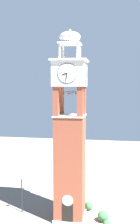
% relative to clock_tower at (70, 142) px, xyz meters
% --- Properties ---
extents(ground, '(80.00, 80.00, 0.00)m').
position_rel_clock_tower_xyz_m(ground, '(-0.00, 0.00, -8.13)').
color(ground, gray).
extents(clock_tower, '(3.50, 3.50, 19.41)m').
position_rel_clock_tower_xyz_m(clock_tower, '(0.00, 0.00, 0.00)').
color(clock_tower, brown).
rests_on(clock_tower, ground).
extents(lamp_post, '(0.36, 0.36, 4.07)m').
position_rel_clock_tower_xyz_m(lamp_post, '(-5.43, 0.38, -5.32)').
color(lamp_post, black).
rests_on(lamp_post, ground).
extents(shrub_near_entry, '(0.89, 0.89, 0.96)m').
position_rel_clock_tower_xyz_m(shrub_near_entry, '(1.78, 2.08, -7.65)').
color(shrub_near_entry, '#336638').
rests_on(shrub_near_entry, ground).
extents(shrub_left_of_tower, '(0.84, 0.84, 0.82)m').
position_rel_clock_tower_xyz_m(shrub_left_of_tower, '(3.91, -1.39, -7.71)').
color(shrub_left_of_tower, '#336638').
rests_on(shrub_left_of_tower, ground).
extents(shrub_behind_bench, '(1.17, 1.17, 1.09)m').
position_rel_clock_tower_xyz_m(shrub_behind_bench, '(3.48, -0.09, -7.58)').
color(shrub_behind_bench, '#336638').
rests_on(shrub_behind_bench, ground).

